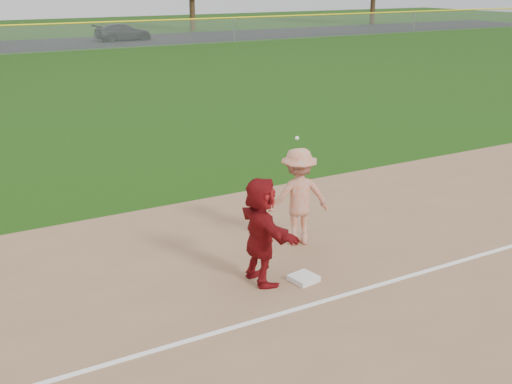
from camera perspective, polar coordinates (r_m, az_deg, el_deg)
ground at (r=11.63m, az=3.72°, el=-8.14°), size 160.00×160.00×0.00m
foul_line at (r=11.04m, az=6.03°, el=-9.62°), size 60.00×0.10×0.01m
first_base at (r=11.68m, az=4.24°, el=-7.66°), size 0.51×0.51×0.10m
base_runner at (r=11.25m, az=0.47°, el=-3.46°), size 0.66×1.84×1.96m
car_right at (r=57.65m, az=-11.74°, el=13.74°), size 5.03×2.34×1.42m
first_base_play at (r=12.93m, az=3.79°, el=-0.42°), size 1.43×1.31×2.48m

